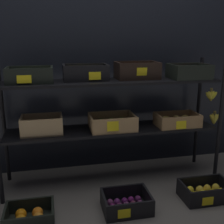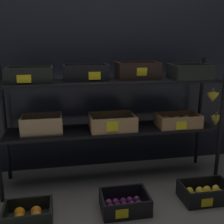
{
  "view_description": "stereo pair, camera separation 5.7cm",
  "coord_description": "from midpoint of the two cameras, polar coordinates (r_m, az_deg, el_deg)",
  "views": [
    {
      "loc": [
        -0.46,
        -2.15,
        1.19
      ],
      "look_at": [
        0.0,
        0.0,
        0.61
      ],
      "focal_mm": 44.9,
      "sensor_mm": 36.0,
      "label": 1
    },
    {
      "loc": [
        -0.4,
        -2.16,
        1.19
      ],
      "look_at": [
        0.0,
        0.0,
        0.61
      ],
      "focal_mm": 44.9,
      "sensor_mm": 36.0,
      "label": 2
    }
  ],
  "objects": [
    {
      "name": "crate_ground_orange",
      "position": [
        2.06,
        -17.23,
        -19.67
      ],
      "size": [
        0.32,
        0.23,
        0.11
      ],
      "color": "black",
      "rests_on": "ground_plane"
    },
    {
      "name": "ground_plane",
      "position": [
        2.5,
        -0.67,
        -13.55
      ],
      "size": [
        10.0,
        10.0,
        0.0
      ],
      "primitive_type": "plane",
      "color": "#605B56"
    },
    {
      "name": "display_rack",
      "position": [
        2.26,
        -0.6,
        2.1
      ],
      "size": [
        1.86,
        0.39,
        1.02
      ],
      "color": "black",
      "rests_on": "ground_plane"
    },
    {
      "name": "crate_ground_plum",
      "position": [
        2.1,
        2.12,
        -18.25
      ],
      "size": [
        0.34,
        0.26,
        0.13
      ],
      "color": "black",
      "rests_on": "ground_plane"
    },
    {
      "name": "storefront_wall",
      "position": [
        2.58,
        -2.43,
        9.7
      ],
      "size": [
        4.14,
        0.12,
        1.91
      ],
      "primitive_type": "cube",
      "color": "black",
      "rests_on": "ground_plane"
    },
    {
      "name": "crate_ground_lemon",
      "position": [
        2.32,
        17.82,
        -15.28
      ],
      "size": [
        0.37,
        0.24,
        0.13
      ],
      "color": "black",
      "rests_on": "ground_plane"
    }
  ]
}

